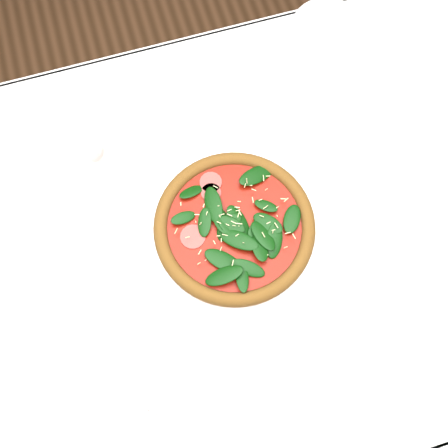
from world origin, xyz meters
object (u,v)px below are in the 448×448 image
object	(u,v)px
napkin	(172,444)
wine_glass	(82,147)
plate	(234,229)
pizza	(234,226)

from	to	relation	value
napkin	wine_glass	bearing A→B (deg)	91.12
plate	pizza	distance (m)	0.02
pizza	wine_glass	distance (m)	0.27
wine_glass	pizza	bearing A→B (deg)	-37.60
plate	pizza	bearing A→B (deg)	-90.00
plate	wine_glass	size ratio (longest dim) A/B	1.62
pizza	wine_glass	size ratio (longest dim) A/B	1.61
plate	pizza	world-z (taller)	pizza
pizza	napkin	bearing A→B (deg)	-122.52
plate	napkin	bearing A→B (deg)	-122.52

